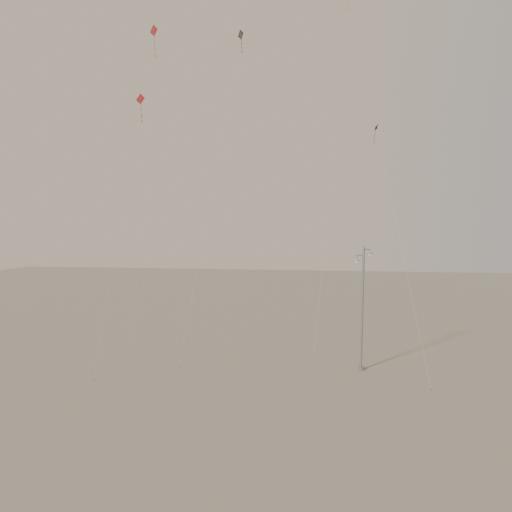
# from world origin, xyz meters

# --- Properties ---
(ground) EXTENTS (160.00, 160.00, 0.00)m
(ground) POSITION_xyz_m (0.00, 0.00, 0.00)
(ground) COLOR gray
(ground) RESTS_ON ground
(street_lamp) EXTENTS (1.56, 0.88, 10.00)m
(street_lamp) POSITION_xyz_m (7.51, 3.66, 5.33)
(street_lamp) COLOR #979A9F
(street_lamp) RESTS_ON ground
(kite_0) EXTENTS (1.15, 5.23, 31.57)m
(kite_0) POSITION_xyz_m (-12.42, 9.82, 25.13)
(kite_0) COLOR maroon
(kite_0) RESTS_ON ground
(kite_1) EXTENTS (4.96, 3.61, 28.15)m
(kite_1) POSITION_xyz_m (-3.85, 4.92, 20.66)
(kite_1) COLOR black
(kite_1) RESTS_ON ground
(kite_2) EXTENTS (4.09, 14.26, 39.63)m
(kite_2) POSITION_xyz_m (6.73, 18.07, 30.18)
(kite_2) COLOR brown
(kite_2) RESTS_ON ground
(kite_3) EXTENTS (2.98, 4.01, 22.13)m
(kite_3) POSITION_xyz_m (-10.78, 1.63, 17.05)
(kite_3) COLOR maroon
(kite_3) RESTS_ON ground
(kite_4) EXTENTS (2.51, 12.55, 21.62)m
(kite_4) POSITION_xyz_m (10.21, 9.34, 15.97)
(kite_4) COLOR black
(kite_4) RESTS_ON ground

